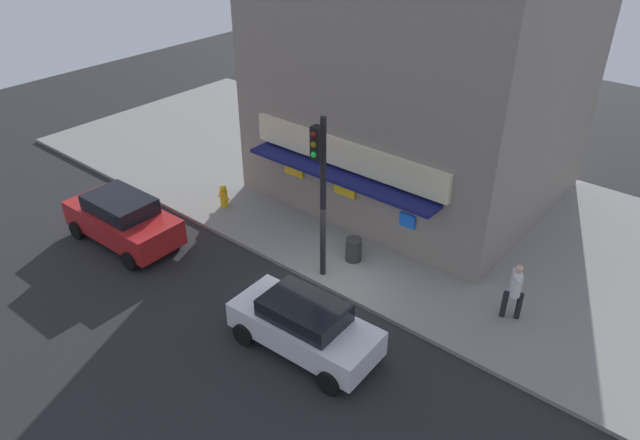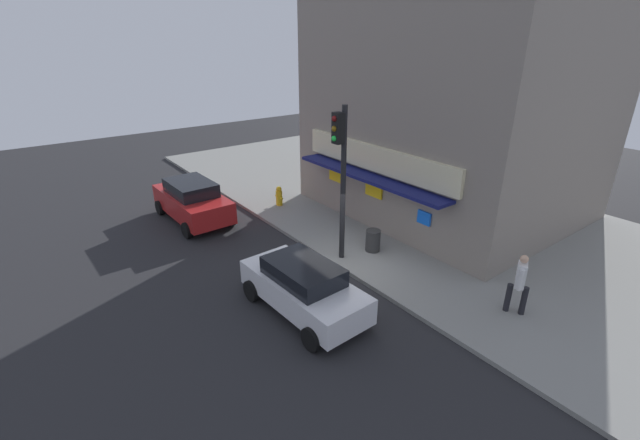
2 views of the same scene
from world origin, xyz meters
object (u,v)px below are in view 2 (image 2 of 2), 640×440
at_px(pedestrian, 520,282).
at_px(trash_can, 373,240).
at_px(fire_hydrant, 279,196).
at_px(parked_car_red, 192,201).
at_px(parked_car_white, 303,287).
at_px(traffic_light, 341,165).

bearing_deg(pedestrian, trash_can, -173.59).
distance_m(fire_hydrant, parked_car_red, 3.79).
height_order(parked_car_white, parked_car_red, parked_car_red).
height_order(traffic_light, pedestrian, traffic_light).
xyz_separation_m(pedestrian, parked_car_red, (-11.92, -4.51, -0.23)).
bearing_deg(fire_hydrant, parked_car_white, -27.11).
distance_m(parked_car_white, parked_car_red, 8.19).
bearing_deg(parked_car_white, fire_hydrant, 152.89).
bearing_deg(parked_car_white, parked_car_red, 179.71).
height_order(traffic_light, parked_car_white, traffic_light).
relative_size(fire_hydrant, parked_car_red, 0.20).
xyz_separation_m(trash_can, pedestrian, (5.11, 0.57, 0.59)).
distance_m(pedestrian, parked_car_red, 12.75).
distance_m(traffic_light, fire_hydrant, 6.35).
bearing_deg(parked_car_red, fire_hydrant, 75.08).
bearing_deg(pedestrian, parked_car_red, -159.27).
bearing_deg(trash_can, traffic_light, -102.41).
relative_size(pedestrian, parked_car_white, 0.43).
relative_size(traffic_light, pedestrian, 2.91).
bearing_deg(traffic_light, fire_hydrant, 169.54).
xyz_separation_m(traffic_light, parked_car_white, (1.66, -2.67, -2.66)).
relative_size(fire_hydrant, pedestrian, 0.49).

